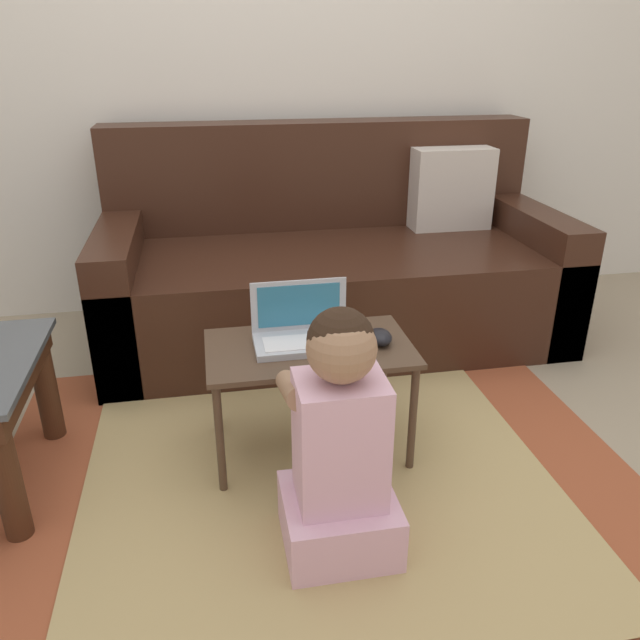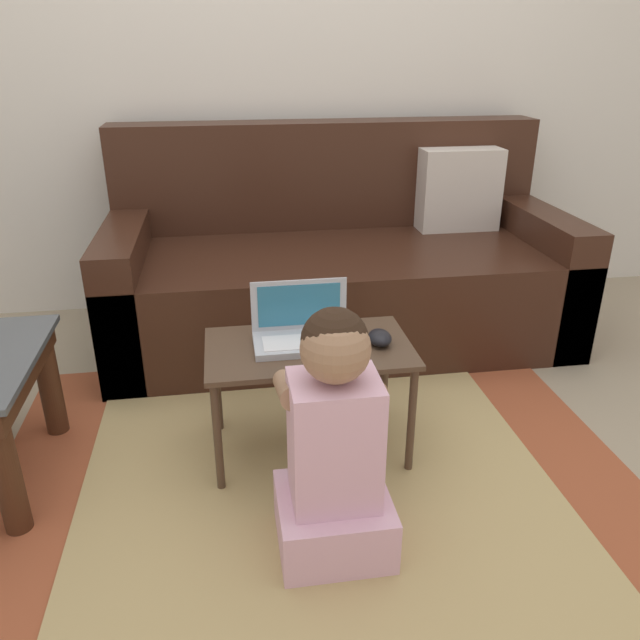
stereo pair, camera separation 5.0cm
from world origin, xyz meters
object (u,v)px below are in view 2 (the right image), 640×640
at_px(laptop, 302,333).
at_px(couch, 339,267).
at_px(computer_mouse, 380,338).
at_px(person_seated, 334,447).
at_px(laptop_desk, 309,359).

bearing_deg(laptop, couch, 72.28).
distance_m(computer_mouse, person_seated, 0.46).
height_order(laptop, person_seated, person_seated).
bearing_deg(laptop_desk, person_seated, -89.78).
height_order(couch, laptop, couch).
distance_m(couch, person_seated, 1.34).
relative_size(couch, laptop, 6.56).
bearing_deg(computer_mouse, laptop_desk, 174.12).
bearing_deg(laptop, laptop_desk, -54.15).
height_order(laptop_desk, laptop, laptop).
relative_size(laptop, computer_mouse, 3.11).
bearing_deg(person_seated, laptop, 92.40).
bearing_deg(person_seated, laptop_desk, 90.22).
relative_size(couch, laptop_desk, 3.12).
bearing_deg(couch, laptop_desk, -106.29).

